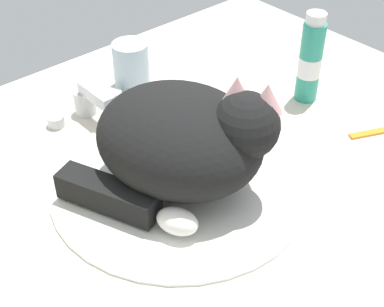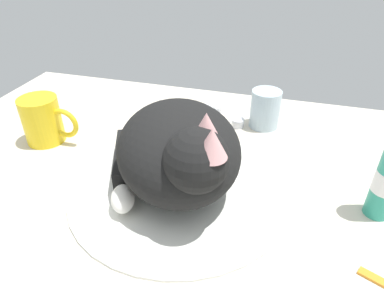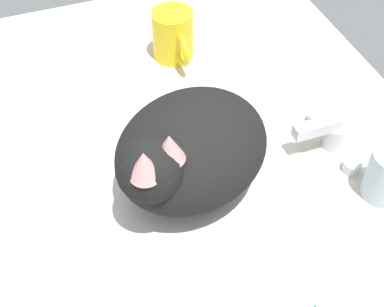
{
  "view_description": "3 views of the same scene",
  "coord_description": "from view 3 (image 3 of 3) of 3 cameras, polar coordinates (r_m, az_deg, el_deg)",
  "views": [
    {
      "loc": [
        -38.92,
        -46.77,
        53.52
      ],
      "look_at": [
        1.99,
        -0.33,
        4.7
      ],
      "focal_mm": 53.44,
      "sensor_mm": 36.0,
      "label": 1
    },
    {
      "loc": [
        14.49,
        -43.16,
        37.78
      ],
      "look_at": [
        1.13,
        3.53,
        5.24
      ],
      "focal_mm": 32.71,
      "sensor_mm": 36.0,
      "label": 2
    },
    {
      "loc": [
        48.01,
        -17.54,
        63.05
      ],
      "look_at": [
        -2.0,
        0.76,
        4.68
      ],
      "focal_mm": 50.36,
      "sensor_mm": 36.0,
      "label": 3
    }
  ],
  "objects": [
    {
      "name": "coffee_mug",
      "position": [
        1.01,
        -1.99,
        12.37
      ],
      "size": [
        11.86,
        7.54,
        9.36
      ],
      "color": "yellow",
      "rests_on": "ground_plane"
    },
    {
      "name": "ground_plane",
      "position": [
        0.82,
        -0.02,
        -4.0
      ],
      "size": [
        110.0,
        82.5,
        3.0
      ],
      "primitive_type": "cube",
      "color": "beige"
    },
    {
      "name": "cat",
      "position": [
        0.75,
        -0.6,
        0.31
      ],
      "size": [
        28.36,
        28.87,
        16.74
      ],
      "color": "black",
      "rests_on": "sink_basin"
    },
    {
      "name": "faucet",
      "position": [
        0.87,
        14.37,
        1.91
      ],
      "size": [
        14.1,
        9.39,
        6.27
      ],
      "color": "silver",
      "rests_on": "ground_plane"
    },
    {
      "name": "sink_basin",
      "position": [
        0.81,
        -0.02,
        -3.15
      ],
      "size": [
        36.54,
        36.54,
        0.87
      ],
      "primitive_type": "cylinder",
      "color": "silver",
      "rests_on": "ground_plane"
    }
  ]
}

